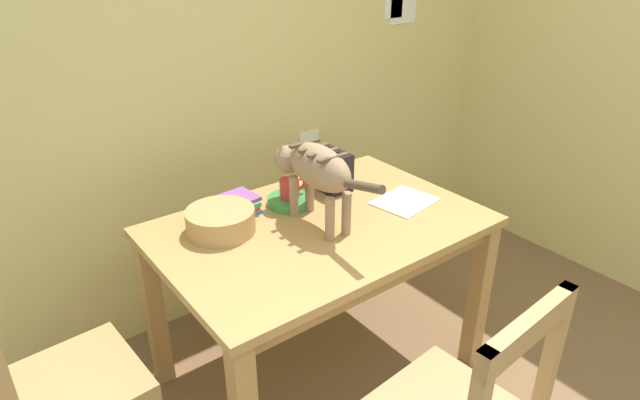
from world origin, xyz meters
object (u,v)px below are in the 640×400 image
object	(u,v)px
cat	(315,169)
dining_table	(320,243)
book_stack	(236,205)
magazine	(405,201)
wicker_basket	(221,221)
toaster	(329,170)
wooden_chair_far	(59,385)
coffee_mug	(290,188)
saucer_bowl	(290,201)

from	to	relation	value
cat	dining_table	bearing A→B (deg)	-67.27
dining_table	book_stack	xyz separation A→B (m)	(-0.22, 0.27, 0.13)
magazine	wicker_basket	distance (m)	0.78
dining_table	cat	bearing A→B (deg)	111.41
toaster	wooden_chair_far	xyz separation A→B (m)	(-1.25, -0.17, -0.38)
wooden_chair_far	dining_table	bearing A→B (deg)	82.33
coffee_mug	cat	bearing A→B (deg)	-92.46
dining_table	saucer_bowl	size ratio (longest dim) A/B	6.76
dining_table	book_stack	bearing A→B (deg)	129.18
coffee_mug	magazine	bearing A→B (deg)	-34.77
saucer_bowl	wicker_basket	xyz separation A→B (m)	(-0.34, -0.03, 0.03)
book_stack	saucer_bowl	bearing A→B (deg)	-17.39
wicker_basket	wooden_chair_far	size ratio (longest dim) A/B	0.28
dining_table	book_stack	distance (m)	0.37
book_stack	wooden_chair_far	world-z (taller)	wooden_chair_far
coffee_mug	book_stack	xyz separation A→B (m)	(-0.22, 0.07, -0.04)
coffee_mug	wooden_chair_far	bearing A→B (deg)	-172.61
magazine	coffee_mug	bearing A→B (deg)	135.70
coffee_mug	wicker_basket	bearing A→B (deg)	-174.63
cat	book_stack	xyz separation A→B (m)	(-0.21, 0.25, -0.19)
coffee_mug	toaster	bearing A→B (deg)	8.81
cat	book_stack	bearing A→B (deg)	131.72
coffee_mug	wicker_basket	size ratio (longest dim) A/B	0.47
magazine	wicker_basket	size ratio (longest dim) A/B	0.96
dining_table	coffee_mug	world-z (taller)	coffee_mug
wicker_basket	wooden_chair_far	bearing A→B (deg)	-171.59
coffee_mug	wooden_chair_far	world-z (taller)	wooden_chair_far
dining_table	wicker_basket	distance (m)	0.41
coffee_mug	magazine	distance (m)	0.49
cat	wooden_chair_far	distance (m)	1.13
dining_table	toaster	xyz separation A→B (m)	(0.23, 0.24, 0.18)
wooden_chair_far	magazine	bearing A→B (deg)	80.59
coffee_mug	dining_table	bearing A→B (deg)	-89.85
dining_table	toaster	size ratio (longest dim) A/B	6.32
cat	wooden_chair_far	bearing A→B (deg)	178.39
coffee_mug	saucer_bowl	bearing A→B (deg)	180.00
saucer_bowl	wooden_chair_far	size ratio (longest dim) A/B	0.20
cat	coffee_mug	world-z (taller)	cat
cat	magazine	bearing A→B (deg)	-11.62
magazine	book_stack	distance (m)	0.71
dining_table	saucer_bowl	world-z (taller)	saucer_bowl
cat	coffee_mug	distance (m)	0.24
coffee_mug	magazine	xyz separation A→B (m)	(0.40, -0.28, -0.07)
dining_table	cat	distance (m)	0.32
cat	wooden_chair_far	xyz separation A→B (m)	(-1.01, 0.05, -0.52)
dining_table	wooden_chair_far	xyz separation A→B (m)	(-1.01, 0.07, -0.21)
cat	wicker_basket	xyz separation A→B (m)	(-0.33, 0.15, -0.18)
dining_table	wooden_chair_far	world-z (taller)	wooden_chair_far
wooden_chair_far	toaster	bearing A→B (deg)	94.10
cat	saucer_bowl	distance (m)	0.28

